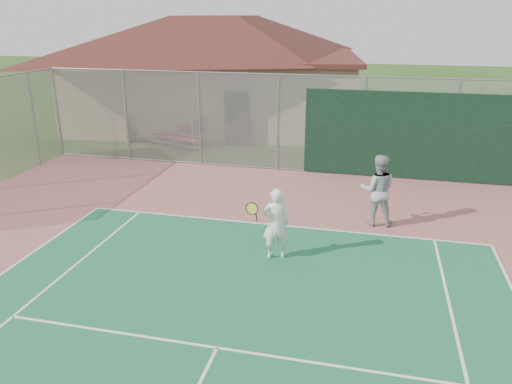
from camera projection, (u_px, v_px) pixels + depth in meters
back_fence at (365, 130)px, 17.36m from camera, size 20.08×0.11×3.53m
clubhouse at (217, 60)px, 25.52m from camera, size 16.03×11.78×6.41m
bleachers at (174, 128)px, 22.44m from camera, size 3.86×2.94×1.21m
player_white_front at (275, 224)px, 11.63m from camera, size 1.02×0.63×1.73m
player_grey_back at (377, 191)px, 13.49m from camera, size 1.02×0.83×1.97m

